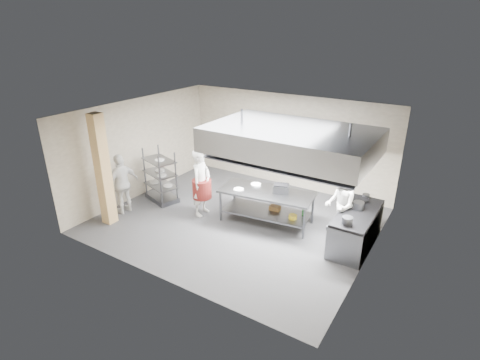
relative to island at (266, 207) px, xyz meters
The scene contains 23 objects.
floor 0.91m from the island, 153.01° to the right, with size 7.00×7.00×0.00m, color #363638.
ceiling 2.67m from the island, 153.01° to the right, with size 7.00×7.00×0.00m, color silver.
wall_back 2.93m from the island, 104.95° to the left, with size 7.00×7.00×0.00m, color gray.
wall_left 4.35m from the island, behind, with size 6.00×6.00×0.00m, color gray.
wall_right 3.01m from the island, ahead, with size 6.00×6.00×0.00m, color gray.
column 4.38m from the island, 147.93° to the right, with size 0.30×0.30×3.00m, color tan.
exhaust_hood 2.03m from the island, ahead, with size 4.00×2.50×0.60m, color slate.
hood_strip_a 1.65m from the island, behind, with size 1.60×0.12×0.04m, color white.
hood_strip_b 2.21m from the island, ahead, with size 1.60×0.12×0.04m, color white.
wall_shelf 2.91m from the island, 66.18° to the left, with size 1.50×0.28×0.04m, color slate.
island is the anchor object (origin of this frame).
island_worktop 0.42m from the island, ahead, with size 2.48×1.03×0.06m, color slate.
island_undershelf 0.16m from the island, ahead, with size 2.28×0.93×0.04m, color slate.
pass_rack 3.41m from the island, behind, with size 1.06×0.62×1.59m, color slate, non-canonical shape.
cooking_range 2.38m from the island, ahead, with size 0.80×2.00×0.84m, color slate.
range_top 2.42m from the island, ahead, with size 0.78×1.96×0.06m, color black.
chef_head 1.91m from the island, 163.20° to the right, with size 0.69×0.45×1.89m, color white.
chef_line 1.96m from the island, ahead, with size 0.88×0.69×1.81m, color silver.
chef_plating 4.06m from the island, 156.41° to the right, with size 1.02×0.42×1.73m, color white.
griddle 0.67m from the island, 24.90° to the left, with size 0.40×0.31×0.20m, color slate.
wicker_basket 0.26m from the island, 47.24° to the left, with size 0.29×0.20×0.13m, color olive.
stockpot 2.41m from the island, ahead, with size 0.26×0.26×0.18m, color gray.
plate_stack 3.40m from the island, behind, with size 0.28×0.28×0.05m, color white.
Camera 1 is at (4.88, -7.64, 5.01)m, focal length 28.00 mm.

